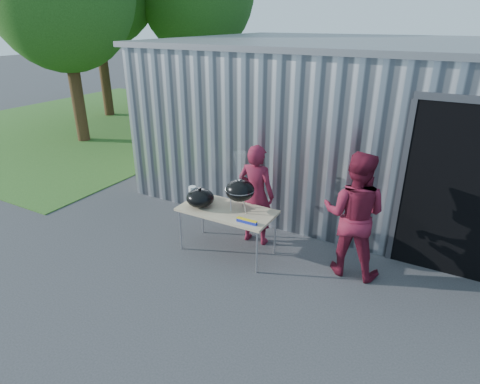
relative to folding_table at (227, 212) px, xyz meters
The scene contains 11 objects.
ground 0.98m from the folding_table, 66.84° to the right, with size 80.00×80.00×0.00m, color #343436.
building 4.22m from the folding_table, 73.45° to the left, with size 8.20×6.20×3.10m.
grass_patch 10.28m from the folding_table, 148.36° to the left, with size 10.00×12.00×0.02m, color #2D591E.
folding_table is the anchor object (origin of this frame).
kettle_grill 0.50m from the folding_table, 20.20° to the left, with size 0.45×0.45×0.94m.
grill_lid 0.48m from the folding_table, 166.90° to the right, with size 0.44×0.44×0.32m.
paper_towels 0.64m from the folding_table, behind, with size 0.12×0.12×0.28m, color white.
white_tub 0.58m from the folding_table, 163.51° to the left, with size 0.20×0.15×0.10m, color white.
foil_box 0.55m from the folding_table, 27.28° to the right, with size 0.32×0.06×0.06m.
person_cook 0.59m from the folding_table, 65.40° to the left, with size 0.62×0.41×1.70m, color maroon.
person_bystander 1.91m from the folding_table, 12.48° to the left, with size 0.91×0.71×1.87m, color maroon.
Camera 1 is at (2.66, -4.19, 3.48)m, focal length 30.00 mm.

